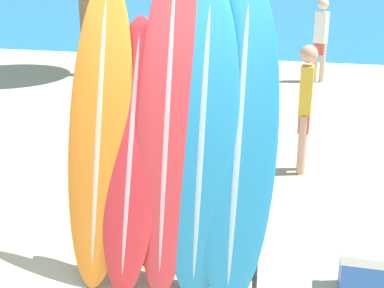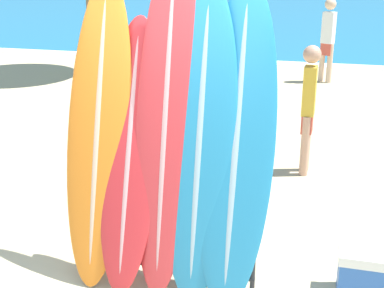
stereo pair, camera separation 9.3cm
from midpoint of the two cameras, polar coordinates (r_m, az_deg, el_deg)
surfboard_rack at (r=4.31m, az=-2.15°, el=-8.88°), size 1.45×0.04×0.89m
surfboard_slot_0 at (r=4.26m, az=-9.31°, el=1.12°), size 0.53×0.75×2.41m
surfboard_slot_1 at (r=4.18m, az=-6.01°, el=-1.26°), size 0.48×0.76×2.11m
surfboard_slot_2 at (r=4.06m, az=-2.12°, el=2.12°), size 0.48×0.73×2.64m
surfboard_slot_3 at (r=4.00m, az=1.52°, el=-0.11°), size 0.55×0.67×2.37m
surfboard_slot_4 at (r=3.97m, az=5.42°, el=-0.27°), size 0.58×0.77×2.38m
person_near_water at (r=11.73m, az=14.52°, el=10.96°), size 0.30×0.25×1.74m
person_mid_beach at (r=8.61m, az=0.83°, el=8.90°), size 0.24×0.30×1.78m
person_far_left at (r=12.43m, az=4.08°, el=11.43°), size 0.23×0.26×1.54m
person_far_right at (r=6.51m, az=12.71°, el=4.03°), size 0.21×0.27×1.57m
cooler_box at (r=4.45m, az=19.78°, el=-13.05°), size 0.61×0.36×0.43m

